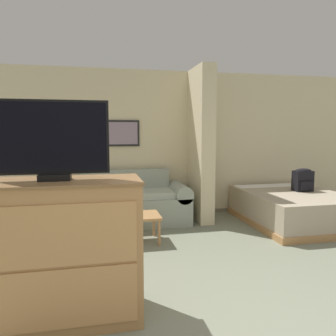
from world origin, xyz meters
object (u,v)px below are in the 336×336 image
at_px(table_lamp, 50,172).
at_px(bed, 292,207).
at_px(tv_dresser, 58,252).
at_px(tv, 54,140).
at_px(couch, 126,204).
at_px(backpack, 303,179).
at_px(coffee_table, 138,218).

xyz_separation_m(table_lamp, bed, (3.91, -0.61, -0.63)).
relative_size(tv_dresser, tv, 1.58).
bearing_deg(table_lamp, tv, -81.49).
height_order(couch, backpack, backpack).
bearing_deg(backpack, couch, 170.48).
height_order(couch, coffee_table, couch).
relative_size(table_lamp, tv, 0.55).
xyz_separation_m(tv, backpack, (3.72, 2.23, -0.74)).
bearing_deg(couch, bed, -11.69).
height_order(coffee_table, backpack, backpack).
xyz_separation_m(tv_dresser, backpack, (3.72, 2.23, 0.14)).
xyz_separation_m(couch, bed, (2.72, -0.56, -0.07)).
distance_m(tv, bed, 4.28).
relative_size(couch, backpack, 5.42).
relative_size(tv_dresser, backpack, 3.43).
distance_m(tv, backpack, 4.40).
xyz_separation_m(tv_dresser, bed, (3.49, 2.16, -0.31)).
distance_m(coffee_table, table_lamp, 1.71).
height_order(coffee_table, bed, bed).
distance_m(couch, tv, 3.05).
xyz_separation_m(couch, backpack, (2.95, -0.49, 0.39)).
bearing_deg(backpack, coffee_table, -170.79).
distance_m(table_lamp, backpack, 4.17).
bearing_deg(tv_dresser, tv, 90.00).
bearing_deg(coffee_table, tv_dresser, -115.66).
bearing_deg(bed, coffee_table, -171.45).
bearing_deg(tv_dresser, couch, 74.19).
distance_m(couch, bed, 2.78).
height_order(couch, table_lamp, table_lamp).
xyz_separation_m(table_lamp, backpack, (4.13, -0.54, -0.17)).
bearing_deg(backpack, table_lamp, 172.53).
relative_size(coffee_table, backpack, 1.58).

